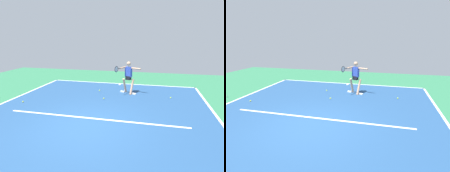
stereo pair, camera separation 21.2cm
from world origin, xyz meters
The scene contains 11 objects.
ground_plane centered at (0.00, 0.00, 0.00)m, with size 21.03×21.03×0.00m, color #2D754C.
court_surface centered at (0.00, 0.00, 0.00)m, with size 9.09×12.39×0.00m, color navy.
court_line_baseline_near centered at (0.00, -6.15, 0.00)m, with size 9.09×0.10×0.01m, color white.
court_line_service centered at (0.00, -0.66, 0.00)m, with size 6.82×0.10×0.01m, color white.
court_line_centre_mark centered at (0.00, -5.95, 0.00)m, with size 0.10×0.30×0.01m, color white.
tennis_player centered at (-0.78, -4.11, 0.96)m, with size 1.21×1.16×1.71m.
tennis_ball_near_service_line centered at (0.81, -4.21, 0.03)m, with size 0.07×0.07×0.07m, color #C6E53D.
tennis_ball_far_corner centered at (0.20, -2.91, 0.03)m, with size 0.07×0.07×0.07m, color #CCE033.
tennis_ball_near_player centered at (-2.94, -3.76, 0.03)m, with size 0.07×0.07×0.07m, color #C6E53D.
tennis_ball_centre_court centered at (3.68, -1.62, 0.03)m, with size 0.07×0.07×0.07m, color yellow.
water_bottle centered at (5.30, -1.85, 0.11)m, with size 0.07×0.07×0.22m, color white.
Camera 2 is at (-2.34, 5.37, 2.91)m, focal length 30.32 mm.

